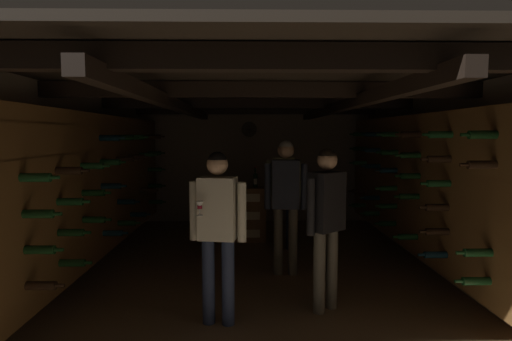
{
  "coord_description": "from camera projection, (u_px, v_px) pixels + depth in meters",
  "views": [
    {
      "loc": [
        -0.14,
        -5.38,
        1.8
      ],
      "look_at": [
        -0.05,
        -0.05,
        1.33
      ],
      "focal_mm": 29.42,
      "sensor_mm": 36.0,
      "label": 1
    }
  ],
  "objects": [
    {
      "name": "person_guest_rear_center",
      "position": [
        284.0,
        185.0,
        6.5
      ],
      "size": [
        0.53,
        0.33,
        1.68
      ],
      "color": "#232D4C",
      "rests_on": "ground_plane"
    },
    {
      "name": "person_host_center",
      "position": [
        286.0,
        194.0,
        5.3
      ],
      "size": [
        0.54,
        0.25,
        1.72
      ],
      "color": "#4C473D",
      "rests_on": "ground_plane"
    },
    {
      "name": "room_shell",
      "position": [
        259.0,
        163.0,
        5.67
      ],
      "size": [
        4.72,
        6.52,
        2.41
      ],
      "color": "gray",
      "rests_on": "ground_plane"
    },
    {
      "name": "display_bottle",
      "position": [
        255.0,
        179.0,
        7.09
      ],
      "size": [
        0.08,
        0.08,
        0.35
      ],
      "color": "#143819",
      "rests_on": "wine_crate_stack"
    },
    {
      "name": "wine_crate_stack",
      "position": [
        250.0,
        214.0,
        7.09
      ],
      "size": [
        0.52,
        0.35,
        0.9
      ],
      "color": "brown",
      "rests_on": "ground_plane"
    },
    {
      "name": "person_guest_near_left",
      "position": [
        218.0,
        221.0,
        3.9
      ],
      "size": [
        0.53,
        0.33,
        1.64
      ],
      "color": "#232D4C",
      "rests_on": "ground_plane"
    },
    {
      "name": "ground_plane",
      "position": [
        260.0,
        271.0,
        5.52
      ],
      "size": [
        8.4,
        8.4,
        0.0
      ],
      "primitive_type": "plane",
      "color": "#8C7051"
    },
    {
      "name": "person_guest_near_right",
      "position": [
        326.0,
        214.0,
        4.21
      ],
      "size": [
        0.44,
        0.38,
        1.66
      ],
      "color": "#4C473D",
      "rests_on": "ground_plane"
    }
  ]
}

